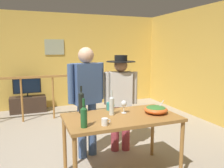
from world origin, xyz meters
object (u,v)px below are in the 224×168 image
Objects in this scene: tv_console at (28,104)px; wine_bottle_dark at (81,102)px; framed_picture at (54,47)px; wine_bottle_green at (84,116)px; stair_railing at (48,90)px; mug_white at (105,122)px; salad_bowl at (156,109)px; wine_bottle_clear at (112,105)px; flat_screen_tv at (27,86)px; wine_glass at (124,104)px; person_standing_right at (121,96)px; person_standing_left at (87,93)px; mug_teal at (110,106)px; serving_table at (121,122)px.

wine_bottle_dark reaches higher than tv_console.
wine_bottle_green is (-0.20, -4.16, -0.76)m from framed_picture.
stair_railing is 38.48× the size of mug_white.
stair_railing is 1.06m from tv_console.
salad_bowl is (1.14, -2.87, 0.16)m from stair_railing.
salad_bowl is 0.60m from wine_bottle_clear.
tv_console is 2.46× the size of wine_bottle_dark.
wine_bottle_dark is (0.22, -2.50, 0.26)m from stair_railing.
flat_screen_tv is 3.67m from wine_bottle_clear.
salad_bowl is at bearing -14.16° from wine_bottle_clear.
flat_screen_tv is 3.98× the size of wine_glass.
stair_railing is 2.34m from person_standing_right.
person_standing_right reaches higher than stair_railing.
wine_bottle_green is 2.91× the size of mug_white.
tv_console is 3.34m from person_standing_right.
wine_glass is 0.54× the size of wine_bottle_green.
framed_picture is 4.15m from salad_bowl.
salad_bowl is 1.04m from wine_bottle_green.
wine_bottle_clear is 1.01× the size of wine_bottle_green.
tv_console is 8.13× the size of mug_white.
mug_white is at bearing -89.47° from framed_picture.
wine_glass is 0.11× the size of person_standing_right.
wine_bottle_clear is 0.89× the size of wine_bottle_dark.
wine_bottle_dark is 0.23× the size of person_standing_right.
stair_railing is at bearing -50.61° from person_standing_right.
mug_teal is at bearing 106.82° from person_standing_left.
stair_railing is 34.67× the size of mug_teal.
flat_screen_tv is at bearing 120.02° from stair_railing.
stair_railing is 3.09m from salad_bowl.
wine_glass is at bearing -71.07° from flat_screen_tv.
tv_console is 4.03m from mug_white.
stair_railing reaches higher than wine_glass.
person_standing_right is at bearing 57.57° from wine_bottle_clear.
stair_railing is 2.58m from mug_teal.
mug_white is (-0.79, -0.20, -0.01)m from salad_bowl.
wine_bottle_clear is at bearing -73.80° from flat_screen_tv.
mug_teal is (0.40, -0.00, -0.10)m from wine_bottle_dark.
person_standing_left reaches higher than tv_console.
framed_picture is 1.43× the size of wine_bottle_dark.
serving_table is at bearing -76.73° from stair_railing.
mug_teal is (-0.13, 0.21, -0.07)m from wine_glass.
person_standing_left is (0.07, -3.24, -0.70)m from framed_picture.
flat_screen_tv is at bearing 101.81° from mug_white.
person_standing_right reaches higher than flat_screen_tv.
salad_bowl is 2.54× the size of mug_teal.
mug_white is 0.95m from person_standing_left.
stair_railing is 2.52m from wine_bottle_dark.
serving_table is at bearing 173.95° from salad_bowl.
serving_table is 0.63m from wine_bottle_green.
wine_bottle_clear is (0.25, -3.84, -0.75)m from framed_picture.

